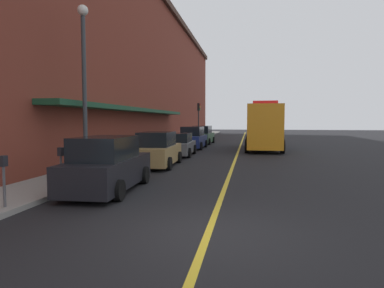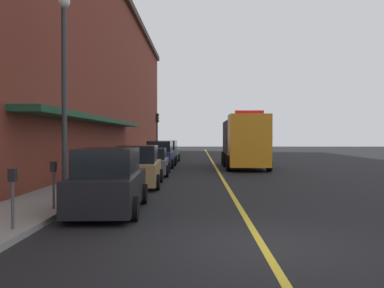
{
  "view_description": "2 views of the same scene",
  "coord_description": "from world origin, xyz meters",
  "views": [
    {
      "loc": [
        0.84,
        -6.94,
        2.38
      ],
      "look_at": [
        -2.87,
        14.68,
        0.83
      ],
      "focal_mm": 31.47,
      "sensor_mm": 36.0,
      "label": 1
    },
    {
      "loc": [
        -1.31,
        -8.56,
        2.19
      ],
      "look_at": [
        -1.64,
        19.12,
        1.68
      ],
      "focal_mm": 39.65,
      "sensor_mm": 36.0,
      "label": 2
    }
  ],
  "objects": [
    {
      "name": "parked_car_3",
      "position": [
        -3.88,
        21.06,
        0.86
      ],
      "size": [
        2.07,
        4.49,
        1.86
      ],
      "rotation": [
        0.0,
        0.0,
        1.55
      ],
      "color": "navy",
      "rests_on": "ground"
    },
    {
      "name": "parked_car_1",
      "position": [
        -3.85,
        9.88,
        0.83
      ],
      "size": [
        2.07,
        4.58,
        1.79
      ],
      "rotation": [
        0.0,
        0.0,
        1.61
      ],
      "color": "#A5844C",
      "rests_on": "ground"
    },
    {
      "name": "sidewalk_left",
      "position": [
        -6.2,
        25.0,
        0.07
      ],
      "size": [
        2.4,
        70.0,
        0.15
      ],
      "primitive_type": "cube",
      "color": "gray",
      "rests_on": "ground"
    },
    {
      "name": "street_lamp_left",
      "position": [
        -5.95,
        6.19,
        4.4
      ],
      "size": [
        0.44,
        0.44,
        6.94
      ],
      "color": "#33383D",
      "rests_on": "sidewalk_left"
    },
    {
      "name": "parked_car_4",
      "position": [
        -3.88,
        26.85,
        0.85
      ],
      "size": [
        2.14,
        4.76,
        1.83
      ],
      "rotation": [
        0.0,
        0.0,
        1.54
      ],
      "color": "#2D5133",
      "rests_on": "ground"
    },
    {
      "name": "traffic_light_near",
      "position": [
        -5.29,
        33.54,
        3.16
      ],
      "size": [
        0.38,
        0.36,
        4.3
      ],
      "color": "#232326",
      "rests_on": "sidewalk_left"
    },
    {
      "name": "brick_building_left",
      "position": [
        -13.14,
        24.0,
        7.12
      ],
      "size": [
        12.65,
        64.0,
        14.22
      ],
      "color": "maroon",
      "rests_on": "ground"
    },
    {
      "name": "lane_center_stripe",
      "position": [
        0.0,
        25.0,
        0.0
      ],
      "size": [
        0.16,
        70.0,
        0.01
      ],
      "primitive_type": "cube",
      "color": "gold",
      "rests_on": "ground"
    },
    {
      "name": "parked_car_0",
      "position": [
        -3.86,
        3.64,
        0.86
      ],
      "size": [
        2.1,
        4.64,
        1.84
      ],
      "rotation": [
        0.0,
        0.0,
        1.61
      ],
      "color": "black",
      "rests_on": "ground"
    },
    {
      "name": "parking_meter_0",
      "position": [
        -5.35,
        3.29,
        1.06
      ],
      "size": [
        0.14,
        0.18,
        1.33
      ],
      "color": "#4C4C51",
      "rests_on": "sidewalk_left"
    },
    {
      "name": "utility_truck",
      "position": [
        1.95,
        20.93,
        1.8
      ],
      "size": [
        2.9,
        8.72,
        3.78
      ],
      "rotation": [
        0.0,
        0.0,
        -1.58
      ],
      "color": "orange",
      "rests_on": "ground"
    },
    {
      "name": "ground_plane",
      "position": [
        0.0,
        25.0,
        0.0
      ],
      "size": [
        112.0,
        112.0,
        0.0
      ],
      "primitive_type": "plane",
      "color": "black"
    },
    {
      "name": "parking_meter_1",
      "position": [
        -5.35,
        0.64,
        1.06
      ],
      "size": [
        0.14,
        0.18,
        1.33
      ],
      "color": "#4C4C51",
      "rests_on": "sidewalk_left"
    },
    {
      "name": "parked_car_2",
      "position": [
        -3.91,
        15.18,
        0.73
      ],
      "size": [
        2.19,
        4.23,
        1.53
      ],
      "rotation": [
        0.0,
        0.0,
        1.6
      ],
      "color": "#595B60",
      "rests_on": "ground"
    }
  ]
}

